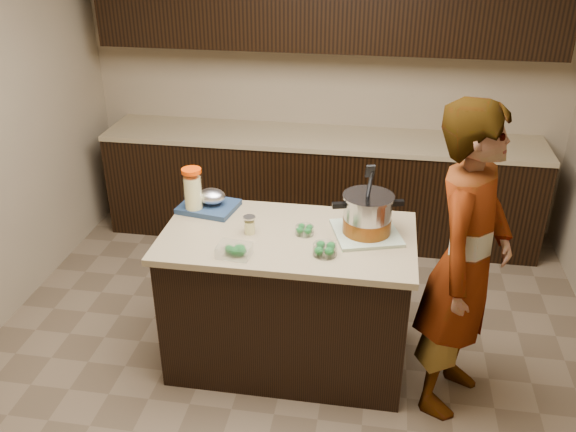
{
  "coord_description": "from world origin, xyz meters",
  "views": [
    {
      "loc": [
        0.49,
        -3.03,
        2.59
      ],
      "look_at": [
        0.0,
        0.0,
        1.02
      ],
      "focal_mm": 38.0,
      "sensor_mm": 36.0,
      "label": 1
    }
  ],
  "objects_px": {
    "lemonade_pitcher": "(193,193)",
    "island": "(288,299)",
    "person": "(466,264)",
    "stock_pot": "(367,216)"
  },
  "relations": [
    {
      "from": "stock_pot",
      "to": "lemonade_pitcher",
      "type": "relative_size",
      "value": 1.43
    },
    {
      "from": "island",
      "to": "lemonade_pitcher",
      "type": "xyz_separation_m",
      "value": [
        -0.61,
        0.18,
        0.58
      ]
    },
    {
      "from": "island",
      "to": "person",
      "type": "relative_size",
      "value": 0.81
    },
    {
      "from": "lemonade_pitcher",
      "to": "person",
      "type": "distance_m",
      "value": 1.64
    },
    {
      "from": "island",
      "to": "stock_pot",
      "type": "height_order",
      "value": "stock_pot"
    },
    {
      "from": "stock_pot",
      "to": "person",
      "type": "xyz_separation_m",
      "value": [
        0.54,
        -0.24,
        -0.12
      ]
    },
    {
      "from": "island",
      "to": "person",
      "type": "height_order",
      "value": "person"
    },
    {
      "from": "lemonade_pitcher",
      "to": "island",
      "type": "bearing_deg",
      "value": -16.5
    },
    {
      "from": "island",
      "to": "person",
      "type": "distance_m",
      "value": 1.09
    },
    {
      "from": "island",
      "to": "lemonade_pitcher",
      "type": "height_order",
      "value": "lemonade_pitcher"
    }
  ]
}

